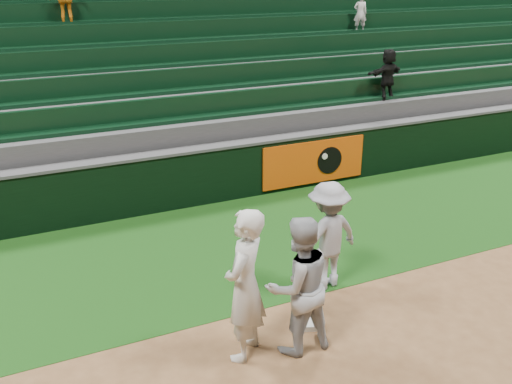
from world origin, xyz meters
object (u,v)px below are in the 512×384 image
first_baseman (245,285)px  base_coach (328,236)px  first_base (309,322)px  baserunner (298,286)px

first_baseman → base_coach: (1.86, 1.04, -0.15)m
first_base → base_coach: bearing=47.1°
first_base → base_coach: size_ratio=0.20×
first_baseman → baserunner: size_ratio=1.09×
base_coach → first_base: bearing=38.5°
baserunner → base_coach: baserunner is taller
baserunner → base_coach: bearing=-136.1°
first_base → base_coach: 1.42m
baserunner → base_coach: (1.19, 1.22, -0.07)m
first_base → first_baseman: size_ratio=0.17×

